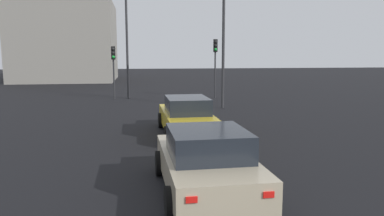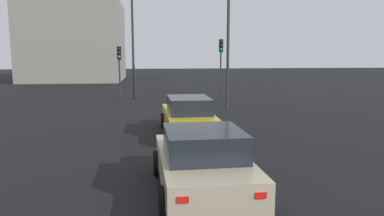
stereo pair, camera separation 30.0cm
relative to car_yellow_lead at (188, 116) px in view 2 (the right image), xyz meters
name	(u,v)px [view 2 (the right image)]	position (x,y,z in m)	size (l,w,h in m)	color
car_yellow_lead	(188,116)	(0.00, 0.00, 0.00)	(4.85, 2.02, 1.50)	gold
car_beige_second	(202,161)	(-6.02, 0.36, -0.01)	(4.24, 2.17, 1.48)	tan
traffic_light_near_left	(221,56)	(11.78, -3.66, 2.29)	(0.32, 0.29, 4.19)	#2D2D30
traffic_light_near_right	(119,61)	(11.93, 3.47, 1.93)	(0.33, 0.30, 3.67)	#2D2D30
street_lamp_kerbside	(132,25)	(12.48, 2.53, 4.43)	(0.56, 0.36, 8.96)	#2D2D30
street_lamp_far	(228,36)	(6.86, -3.06, 3.44)	(0.56, 0.36, 7.04)	#2D2D30
building_facade_left	(76,42)	(33.07, 10.19, 3.97)	(12.47, 11.15, 9.40)	gray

